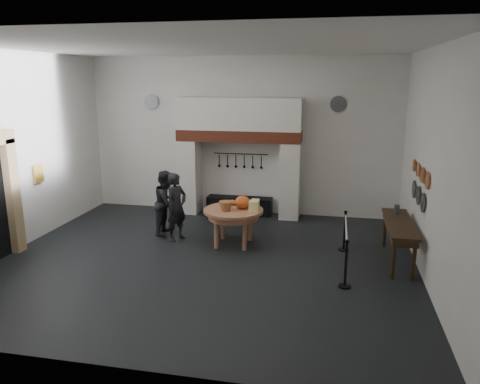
% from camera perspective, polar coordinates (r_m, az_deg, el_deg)
% --- Properties ---
extents(floor, '(9.00, 8.00, 0.02)m').
position_cam_1_polar(floor, '(10.37, -4.27, -8.33)').
color(floor, black).
rests_on(floor, ground).
extents(ceiling, '(9.00, 8.00, 0.02)m').
position_cam_1_polar(ceiling, '(9.64, -4.76, 17.32)').
color(ceiling, silver).
rests_on(ceiling, wall_back).
extents(wall_back, '(9.00, 0.02, 4.50)m').
position_cam_1_polar(wall_back, '(13.60, 0.18, 6.81)').
color(wall_back, silver).
rests_on(wall_back, floor).
extents(wall_front, '(9.00, 0.02, 4.50)m').
position_cam_1_polar(wall_front, '(6.10, -14.91, -2.31)').
color(wall_front, silver).
rests_on(wall_front, floor).
extents(wall_left, '(0.02, 8.00, 4.50)m').
position_cam_1_polar(wall_left, '(11.81, -26.05, 4.36)').
color(wall_left, silver).
rests_on(wall_left, floor).
extents(wall_right, '(0.02, 8.00, 4.50)m').
position_cam_1_polar(wall_right, '(9.55, 22.45, 2.81)').
color(wall_right, silver).
rests_on(wall_right, floor).
extents(chimney_pier_left, '(0.55, 0.70, 2.15)m').
position_cam_1_polar(chimney_pier_left, '(13.83, -6.12, 1.91)').
color(chimney_pier_left, silver).
rests_on(chimney_pier_left, floor).
extents(chimney_pier_right, '(0.55, 0.70, 2.15)m').
position_cam_1_polar(chimney_pier_right, '(13.24, 6.14, 1.38)').
color(chimney_pier_right, silver).
rests_on(chimney_pier_right, floor).
extents(hearth_brick_band, '(3.50, 0.72, 0.32)m').
position_cam_1_polar(hearth_brick_band, '(13.25, -0.13, 6.89)').
color(hearth_brick_band, '#9E442B').
rests_on(hearth_brick_band, chimney_pier_left).
extents(chimney_hood, '(3.50, 0.70, 0.90)m').
position_cam_1_polar(chimney_hood, '(13.20, -0.13, 9.52)').
color(chimney_hood, silver).
rests_on(chimney_hood, hearth_brick_band).
extents(iron_range, '(1.90, 0.45, 0.50)m').
position_cam_1_polar(iron_range, '(13.72, -0.06, -1.65)').
color(iron_range, black).
rests_on(iron_range, floor).
extents(utensil_rail, '(1.60, 0.02, 0.02)m').
position_cam_1_polar(utensil_rail, '(13.59, 0.11, 4.68)').
color(utensil_rail, black).
rests_on(utensil_rail, wall_back).
extents(door_jamb_far, '(0.22, 0.30, 2.60)m').
position_cam_1_polar(door_jamb_far, '(11.68, -25.98, -0.49)').
color(door_jamb_far, tan).
rests_on(door_jamb_far, floor).
extents(wall_plaque, '(0.05, 0.34, 0.44)m').
position_cam_1_polar(wall_plaque, '(12.52, -23.36, 2.06)').
color(wall_plaque, gold).
rests_on(wall_plaque, wall_left).
extents(work_table, '(1.74, 1.74, 0.07)m').
position_cam_1_polar(work_table, '(11.06, -0.81, -2.28)').
color(work_table, '#B77956').
rests_on(work_table, floor).
extents(pumpkin, '(0.36, 0.36, 0.31)m').
position_cam_1_polar(pumpkin, '(11.06, 0.31, -1.25)').
color(pumpkin, orange).
rests_on(pumpkin, work_table).
extents(cheese_block_big, '(0.22, 0.22, 0.24)m').
position_cam_1_polar(cheese_block_big, '(10.87, 1.71, -1.71)').
color(cheese_block_big, '#F8EF94').
rests_on(cheese_block_big, work_table).
extents(cheese_block_small, '(0.18, 0.18, 0.20)m').
position_cam_1_polar(cheese_block_small, '(11.17, 1.87, -1.40)').
color(cheese_block_small, '#EDEF8E').
rests_on(cheese_block_small, work_table).
extents(wicker_basket, '(0.39, 0.39, 0.22)m').
position_cam_1_polar(wicker_basket, '(10.91, -1.75, -1.71)').
color(wicker_basket, '#A3643C').
rests_on(wicker_basket, work_table).
extents(bread_loaf, '(0.31, 0.18, 0.13)m').
position_cam_1_polar(bread_loaf, '(11.38, -0.92, -1.29)').
color(bread_loaf, '#955B35').
rests_on(bread_loaf, work_table).
extents(visitor_near, '(0.63, 0.72, 1.67)m').
position_cam_1_polar(visitor_near, '(11.49, -7.75, -1.81)').
color(visitor_near, black).
rests_on(visitor_near, floor).
extents(visitor_far, '(0.65, 0.82, 1.64)m').
position_cam_1_polar(visitor_far, '(11.99, -8.93, -1.27)').
color(visitor_far, '#222227').
rests_on(visitor_far, floor).
extents(side_table, '(0.55, 2.20, 0.06)m').
position_cam_1_polar(side_table, '(10.56, 18.88, -3.65)').
color(side_table, '#372514').
rests_on(side_table, floor).
extents(pewter_jug, '(0.12, 0.12, 0.22)m').
position_cam_1_polar(pewter_jug, '(11.09, 18.57, -2.05)').
color(pewter_jug, '#535358').
rests_on(pewter_jug, side_table).
extents(copper_pan_a, '(0.03, 0.34, 0.34)m').
position_cam_1_polar(copper_pan_a, '(9.80, 21.85, 1.32)').
color(copper_pan_a, '#C6662D').
rests_on(copper_pan_a, wall_right).
extents(copper_pan_b, '(0.03, 0.32, 0.32)m').
position_cam_1_polar(copper_pan_b, '(10.33, 21.34, 1.96)').
color(copper_pan_b, '#C6662D').
rests_on(copper_pan_b, wall_right).
extents(copper_pan_c, '(0.03, 0.30, 0.30)m').
position_cam_1_polar(copper_pan_c, '(10.86, 20.88, 2.54)').
color(copper_pan_c, '#C6662D').
rests_on(copper_pan_c, wall_right).
extents(copper_pan_d, '(0.03, 0.28, 0.28)m').
position_cam_1_polar(copper_pan_d, '(11.39, 20.46, 3.06)').
color(copper_pan_d, '#C6662D').
rests_on(copper_pan_d, wall_right).
extents(pewter_plate_left, '(0.03, 0.40, 0.40)m').
position_cam_1_polar(pewter_plate_left, '(10.10, 21.41, -1.21)').
color(pewter_plate_left, '#4C4C51').
rests_on(pewter_plate_left, wall_right).
extents(pewter_plate_mid, '(0.03, 0.40, 0.40)m').
position_cam_1_polar(pewter_plate_mid, '(10.67, 20.90, -0.40)').
color(pewter_plate_mid, '#4C4C51').
rests_on(pewter_plate_mid, wall_right).
extents(pewter_plate_right, '(0.03, 0.40, 0.40)m').
position_cam_1_polar(pewter_plate_right, '(11.25, 20.43, 0.33)').
color(pewter_plate_right, '#4C4C51').
rests_on(pewter_plate_right, wall_right).
extents(pewter_plate_back_left, '(0.44, 0.03, 0.44)m').
position_cam_1_polar(pewter_plate_back_left, '(14.27, -10.74, 10.73)').
color(pewter_plate_back_left, '#4C4C51').
rests_on(pewter_plate_back_left, wall_back).
extents(pewter_plate_back_right, '(0.44, 0.03, 0.44)m').
position_cam_1_polar(pewter_plate_back_right, '(13.21, 11.89, 10.45)').
color(pewter_plate_back_right, '#4C4C51').
rests_on(pewter_plate_back_right, wall_back).
extents(barrier_post_near, '(0.05, 0.05, 0.90)m').
position_cam_1_polar(barrier_post_near, '(9.16, 12.78, -8.67)').
color(barrier_post_near, black).
rests_on(barrier_post_near, floor).
extents(barrier_post_far, '(0.05, 0.05, 0.90)m').
position_cam_1_polar(barrier_post_far, '(11.04, 12.63, -4.76)').
color(barrier_post_far, black).
rests_on(barrier_post_far, floor).
extents(barrier_rope, '(0.04, 2.00, 0.04)m').
position_cam_1_polar(barrier_rope, '(9.97, 12.82, -4.37)').
color(barrier_rope, silver).
rests_on(barrier_rope, barrier_post_near).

